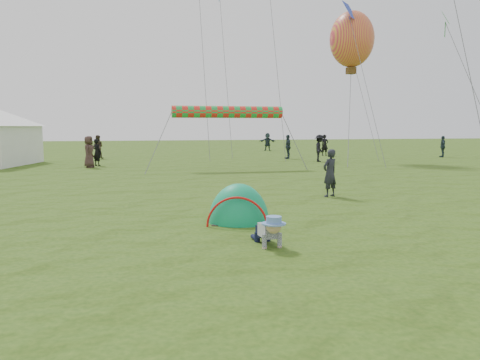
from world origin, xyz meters
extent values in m
plane|color=#274812|center=(0.00, 0.00, 0.00)|extent=(140.00, 140.00, 0.00)
ellipsoid|color=#178A6C|center=(-1.24, 2.25, 0.00)|extent=(1.74, 1.57, 1.88)
imported|color=#20222A|center=(2.57, 5.62, 0.78)|extent=(0.67, 0.57, 1.56)
imported|color=black|center=(-5.70, 19.94, 0.79)|extent=(0.68, 0.67, 1.58)
imported|color=#273842|center=(18.91, 22.17, 0.80)|extent=(0.73, 1.01, 1.60)
imported|color=#3E2A28|center=(-6.05, 18.78, 0.88)|extent=(0.75, 0.97, 1.77)
imported|color=#223139|center=(8.89, 34.41, 0.84)|extent=(1.64, 0.99, 1.68)
imported|color=#423429|center=(-6.09, 26.25, 0.84)|extent=(0.84, 0.66, 1.68)
imported|color=#28363F|center=(7.08, 23.12, 0.85)|extent=(0.48, 1.03, 1.71)
imported|color=black|center=(8.18, 19.99, 0.88)|extent=(1.14, 1.32, 1.76)
imported|color=black|center=(11.12, 25.99, 0.83)|extent=(0.64, 0.45, 1.66)
cylinder|color=red|center=(1.35, 16.28, 3.06)|extent=(5.97, 0.64, 0.64)
plane|color=#1B9520|center=(12.28, 13.44, 7.87)|extent=(0.82, 0.82, 0.67)
plane|color=#283CB8|center=(9.92, 19.71, 9.56)|extent=(1.35, 1.35, 1.11)
plane|color=#E34A28|center=(12.26, 24.61, 8.87)|extent=(0.96, 0.96, 0.79)
camera|label=1|loc=(-3.68, -8.47, 2.28)|focal=35.00mm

